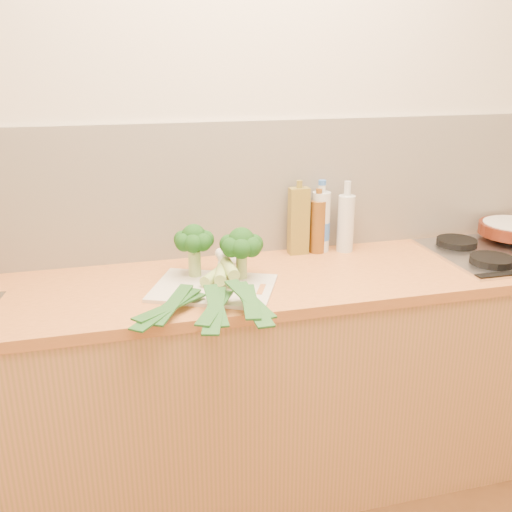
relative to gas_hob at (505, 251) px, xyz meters
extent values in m
plane|color=beige|center=(-1.02, 0.30, 0.39)|extent=(3.50, 0.00, 3.50)
cube|color=silver|center=(-1.02, 0.29, 0.26)|extent=(3.20, 0.02, 0.54)
cube|color=tan|center=(-1.02, 0.00, -0.48)|extent=(3.20, 0.60, 0.86)
cube|color=#DC8640|center=(-1.02, 0.00, -0.03)|extent=(3.20, 0.62, 0.04)
cube|color=silver|center=(0.00, 0.00, -0.01)|extent=(0.58, 0.50, 0.01)
cylinder|color=black|center=(-0.15, -0.12, 0.01)|extent=(0.17, 0.17, 0.03)
cylinder|color=black|center=(-0.15, 0.12, 0.01)|extent=(0.17, 0.17, 0.03)
cube|color=beige|center=(-1.24, -0.07, -0.01)|extent=(0.50, 0.45, 0.01)
cylinder|color=#98B469|center=(-1.29, 0.05, 0.05)|extent=(0.05, 0.05, 0.09)
sphere|color=#0F340E|center=(-1.29, 0.05, 0.15)|extent=(0.09, 0.09, 0.09)
sphere|color=#0F340E|center=(-1.25, 0.05, 0.13)|extent=(0.07, 0.07, 0.07)
sphere|color=#0F340E|center=(-1.26, 0.08, 0.13)|extent=(0.07, 0.07, 0.07)
sphere|color=#0F340E|center=(-1.30, 0.09, 0.13)|extent=(0.07, 0.07, 0.07)
sphere|color=#0F340E|center=(-1.33, 0.07, 0.13)|extent=(0.07, 0.07, 0.07)
sphere|color=#0F340E|center=(-1.33, 0.03, 0.13)|extent=(0.07, 0.07, 0.07)
sphere|color=#0F340E|center=(-1.30, 0.01, 0.13)|extent=(0.07, 0.07, 0.07)
sphere|color=#0F340E|center=(-1.26, 0.02, 0.13)|extent=(0.07, 0.07, 0.07)
cylinder|color=#98B469|center=(-1.13, -0.02, 0.04)|extent=(0.04, 0.04, 0.08)
sphere|color=#0F340E|center=(-1.13, -0.02, 0.14)|extent=(0.10, 0.10, 0.10)
sphere|color=#0F340E|center=(-1.09, -0.02, 0.12)|extent=(0.07, 0.07, 0.07)
sphere|color=#0F340E|center=(-1.10, 0.02, 0.12)|extent=(0.07, 0.07, 0.07)
sphere|color=#0F340E|center=(-1.14, 0.03, 0.12)|extent=(0.07, 0.07, 0.07)
sphere|color=#0F340E|center=(-1.17, 0.00, 0.12)|extent=(0.07, 0.07, 0.07)
sphere|color=#0F340E|center=(-1.17, -0.04, 0.12)|extent=(0.07, 0.07, 0.07)
sphere|color=#0F340E|center=(-1.14, -0.06, 0.12)|extent=(0.07, 0.07, 0.07)
sphere|color=#0F340E|center=(-1.10, -0.05, 0.12)|extent=(0.07, 0.07, 0.07)
cylinder|color=white|center=(-1.16, 0.06, 0.02)|extent=(0.10, 0.11, 0.04)
cylinder|color=#9BBA5D|center=(-1.23, -0.03, 0.02)|extent=(0.12, 0.13, 0.04)
cube|color=#18441A|center=(-1.41, -0.26, 0.02)|extent=(0.26, 0.23, 0.02)
cube|color=#18441A|center=(-1.43, -0.27, 0.02)|extent=(0.25, 0.30, 0.01)
cube|color=#18441A|center=(-1.41, -0.25, 0.02)|extent=(0.17, 0.27, 0.02)
cylinder|color=white|center=(-1.18, 0.04, 0.04)|extent=(0.07, 0.11, 0.04)
cylinder|color=#9BBA5D|center=(-1.21, -0.07, 0.04)|extent=(0.07, 0.14, 0.04)
cube|color=#18441A|center=(-1.29, -0.34, 0.04)|extent=(0.17, 0.29, 0.02)
cube|color=#18441A|center=(-1.29, -0.36, 0.04)|extent=(0.14, 0.34, 0.01)
cube|color=#18441A|center=(-1.28, -0.33, 0.04)|extent=(0.06, 0.28, 0.02)
cylinder|color=white|center=(-1.18, 0.05, 0.06)|extent=(0.04, 0.11, 0.04)
cylinder|color=#9BBA5D|center=(-1.18, -0.07, 0.06)|extent=(0.04, 0.14, 0.04)
cube|color=#18441A|center=(-1.18, -0.36, 0.06)|extent=(0.10, 0.30, 0.02)
cube|color=#18441A|center=(-1.18, -0.38, 0.06)|extent=(0.05, 0.34, 0.01)
cube|color=#18441A|center=(-1.18, -0.35, 0.06)|extent=(0.10, 0.28, 0.02)
cube|color=olive|center=(-0.83, 0.23, 0.12)|extent=(0.08, 0.05, 0.28)
cylinder|color=olive|center=(-0.83, 0.23, 0.28)|extent=(0.02, 0.02, 0.03)
cylinder|color=silver|center=(-0.63, 0.21, 0.10)|extent=(0.07, 0.07, 0.24)
cylinder|color=silver|center=(-0.63, 0.21, 0.25)|extent=(0.03, 0.03, 0.06)
cylinder|color=brown|center=(-0.75, 0.22, 0.10)|extent=(0.06, 0.06, 0.22)
cylinder|color=brown|center=(-0.75, 0.22, 0.23)|extent=(0.03, 0.03, 0.05)
cylinder|color=silver|center=(-0.73, 0.24, 0.11)|extent=(0.08, 0.08, 0.25)
cylinder|color=silver|center=(-0.73, 0.24, 0.25)|extent=(0.03, 0.03, 0.03)
cylinder|color=blue|center=(-0.73, 0.24, 0.07)|extent=(0.08, 0.08, 0.08)
camera|label=1|loc=(-1.57, -1.90, 0.75)|focal=40.00mm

